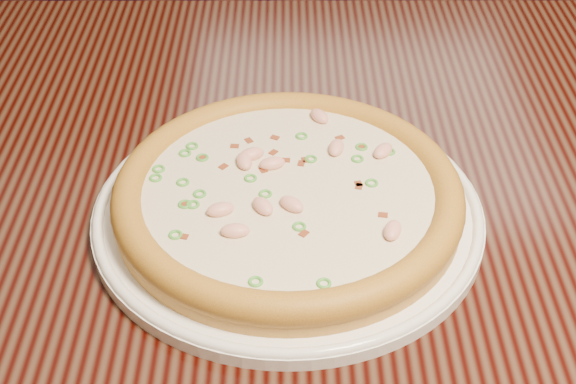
{
  "coord_description": "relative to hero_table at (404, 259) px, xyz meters",
  "views": [
    {
      "loc": [
        -0.41,
        -1.48,
        1.22
      ],
      "look_at": [
        -0.41,
        -0.93,
        0.78
      ],
      "focal_mm": 50.0,
      "sensor_mm": 36.0,
      "label": 1
    }
  ],
  "objects": [
    {
      "name": "hero_table",
      "position": [
        0.0,
        0.0,
        0.0
      ],
      "size": [
        1.2,
        0.8,
        0.75
      ],
      "color": "black",
      "rests_on": "ground"
    },
    {
      "name": "ground",
      "position": [
        0.29,
        0.88,
        -0.65
      ],
      "size": [
        9.0,
        9.0,
        0.0
      ],
      "primitive_type": "plane",
      "color": "black"
    },
    {
      "name": "pizza",
      "position": [
        -0.12,
        -0.05,
        0.13
      ],
      "size": [
        0.31,
        0.31,
        0.03
      ],
      "color": "#BE8C3C",
      "rests_on": "plate"
    },
    {
      "name": "plate",
      "position": [
        -0.12,
        -0.05,
        0.11
      ],
      "size": [
        0.35,
        0.35,
        0.02
      ],
      "color": "white",
      "rests_on": "hero_table"
    }
  ]
}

